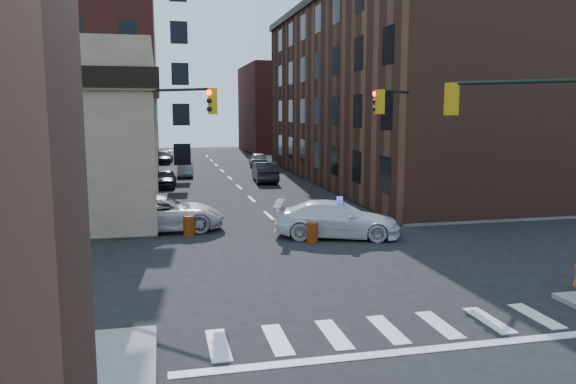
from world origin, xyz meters
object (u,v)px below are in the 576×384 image
pedestrian_b (98,212)px  barricade_nw_a (147,216)px  pedestrian_a (131,207)px  police_car (337,219)px  barrel_bank (189,226)px  pickup (162,213)px  barrel_road (312,233)px  parked_car_enear (265,172)px  parked_car_wnear (165,178)px  parked_car_wfar (185,169)px

pedestrian_b → barricade_nw_a: size_ratio=1.47×
pedestrian_a → police_car: bearing=-19.6°
pedestrian_b → barrel_bank: size_ratio=2.04×
barricade_nw_a → pickup: bearing=-56.4°
barricade_nw_a → barrel_bank: bearing=-59.9°
police_car → barricade_nw_a: (-8.57, 3.89, -0.19)m
barricade_nw_a → pedestrian_a: bearing=139.5°
pedestrian_a → barrel_road: (7.95, -5.12, -0.59)m
parked_car_enear → barrel_road: size_ratio=5.59×
parked_car_enear → barricade_nw_a: size_ratio=3.80×
barrel_bank → parked_car_wnear: bearing=93.1°
parked_car_wfar → barrel_bank: bearing=-90.3°
police_car → barrel_bank: size_ratio=6.08×
barrel_bank → barricade_nw_a: bearing=132.7°
pickup → parked_car_wnear: (0.30, 15.90, -0.16)m
police_car → barrel_road: size_ratio=6.43×
barrel_road → barrel_bank: bearing=153.5°
police_car → barrel_bank: (-6.63, 1.80, -0.36)m
police_car → pedestrian_b: (-10.76, 2.74, 0.28)m
pickup → pedestrian_b: size_ratio=3.16×
pickup → barrel_bank: bearing=-138.9°
parked_car_enear → pedestrian_a: bearing=62.7°
parked_car_wnear → parked_car_wfar: (1.82, 6.87, -0.04)m
pedestrian_a → parked_car_enear: bearing=64.1°
police_car → parked_car_wnear: (-7.57, 19.12, -0.15)m
parked_car_enear → pedestrian_b: bearing=61.6°
pickup → barricade_nw_a: (-0.70, 0.67, -0.20)m
parked_car_wnear → barricade_nw_a: bearing=-90.2°
pickup → pedestrian_b: (-2.89, -0.48, 0.27)m
pickup → barrel_bank: (1.23, -1.43, -0.37)m
parked_car_enear → parked_car_wfar: bearing=-37.6°
pedestrian_a → barricade_nw_a: bearing=-22.8°
pedestrian_a → barrel_road: size_ratio=1.99×
parked_car_enear → barrel_bank: parked_car_enear is taller
parked_car_wnear → barrel_bank: parked_car_wnear is taller
pickup → barrel_road: (6.47, -4.03, -0.40)m
police_car → parked_car_enear: size_ratio=1.15×
pedestrian_a → pedestrian_b: 2.11m
police_car → parked_car_wnear: 20.56m
pickup → barrel_bank: size_ratio=6.45×
police_car → parked_car_wnear: size_ratio=1.43×
pedestrian_a → barrel_bank: 3.74m
police_car → barricade_nw_a: bearing=83.7°
pickup → pedestrian_a: 1.85m
pickup → barrel_road: size_ratio=6.83×
parked_car_wfar → parked_car_enear: size_ratio=0.78×
parked_car_enear → barrel_road: 21.47m
parked_car_wnear → pedestrian_a: 14.92m
parked_car_enear → barricade_nw_a: bearing=65.3°
police_car → pickup: bearing=85.9°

